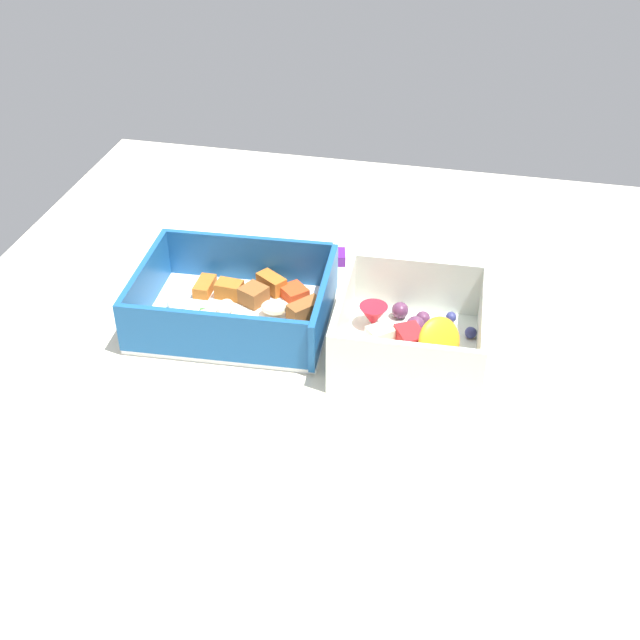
{
  "coord_description": "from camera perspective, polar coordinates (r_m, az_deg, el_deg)",
  "views": [
    {
      "loc": [
        12.82,
        -64.68,
        50.64
      ],
      "look_at": [
        -1.29,
        -0.96,
        4.0
      ],
      "focal_mm": 46.38,
      "sensor_mm": 36.0,
      "label": 1
    }
  ],
  "objects": [
    {
      "name": "candy_bar",
      "position": [
        0.93,
        -0.41,
        4.38
      ],
      "size": [
        7.35,
        3.82,
        1.2
      ],
      "primitive_type": "cube",
      "rotation": [
        0.0,
        0.0,
        0.21
      ],
      "color": "#51197A",
      "rests_on": "table_surface"
    },
    {
      "name": "fruit_bowl",
      "position": [
        0.78,
        6.16,
        -1.06
      ],
      "size": [
        14.23,
        14.86,
        6.35
      ],
      "rotation": [
        0.0,
        0.0,
        0.04
      ],
      "color": "silver",
      "rests_on": "table_surface"
    },
    {
      "name": "pasta_container",
      "position": [
        0.83,
        -5.7,
        0.98
      ],
      "size": [
        19.69,
        15.78,
        5.74
      ],
      "rotation": [
        0.0,
        0.0,
        0.06
      ],
      "color": "white",
      "rests_on": "table_surface"
    },
    {
      "name": "table_surface",
      "position": [
        0.83,
        1.02,
        -1.43
      ],
      "size": [
        80.0,
        80.0,
        2.0
      ],
      "primitive_type": "cube",
      "color": "beige",
      "rests_on": "ground"
    }
  ]
}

